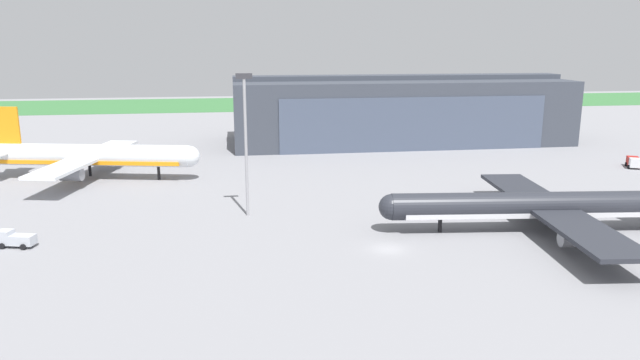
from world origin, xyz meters
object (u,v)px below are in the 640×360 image
airliner_near_left (545,206)px  pushback_tractor (15,239)px  stair_truck (634,162)px  maintenance_hangar (399,110)px  airliner_far_left (91,156)px  apron_light_mast (246,135)px

airliner_near_left → pushback_tractor: airliner_near_left is taller
stair_truck → airliner_near_left: bearing=-137.7°
maintenance_hangar → airliner_near_left: (-0.30, -76.49, -4.74)m
stair_truck → pushback_tractor: bearing=-163.4°
maintenance_hangar → pushback_tractor: 102.45m
airliner_near_left → pushback_tractor: 71.34m
maintenance_hangar → airliner_far_left: maintenance_hangar is taller
apron_light_mast → airliner_far_left: bearing=134.7°
maintenance_hangar → stair_truck: size_ratio=16.25×
airliner_far_left → apron_light_mast: apron_light_mast is taller
stair_truck → apron_light_mast: (-81.31, -23.30, 11.14)m
airliner_far_left → airliner_near_left: bearing=-31.4°
stair_truck → maintenance_hangar: bearing=135.1°
maintenance_hangar → apron_light_mast: (-41.32, -63.13, 4.14)m
maintenance_hangar → airliner_near_left: size_ratio=1.87×
maintenance_hangar → stair_truck: bearing=-44.9°
stair_truck → apron_light_mast: apron_light_mast is taller
apron_light_mast → pushback_tractor: bearing=-161.9°
airliner_far_left → apron_light_mast: size_ratio=1.93×
maintenance_hangar → stair_truck: maintenance_hangar is taller
airliner_far_left → airliner_near_left: (70.03, -42.69, -0.94)m
airliner_near_left → apron_light_mast: size_ratio=2.15×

